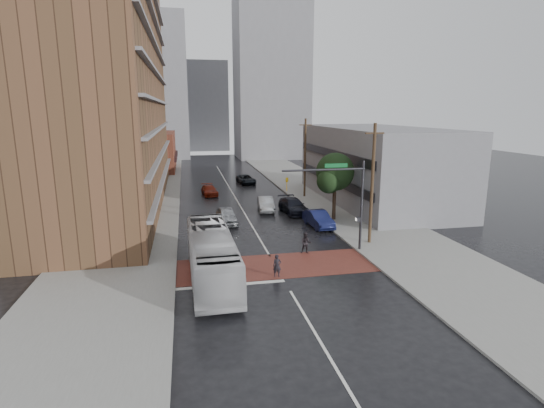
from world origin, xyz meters
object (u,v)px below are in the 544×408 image
pedestrian_b (306,243)px  car_parked_near (318,219)px  suv_travel (246,179)px  pedestrian_a (277,266)px  car_travel_c (209,190)px  transit_bus (212,255)px  car_parked_mid (293,206)px  car_travel_a (226,216)px  car_travel_b (266,204)px  car_parked_far (293,207)px

pedestrian_b → car_parked_near: size_ratio=0.36×
suv_travel → car_parked_near: (3.36, -25.75, 0.11)m
pedestrian_a → pedestrian_b: (3.21, 4.20, 0.08)m
car_travel_c → car_parked_near: car_parked_near is taller
pedestrian_b → car_travel_c: (-6.03, 25.14, -0.21)m
pedestrian_a → pedestrian_b: pedestrian_b is taller
pedestrian_a → car_parked_near: 13.23m
transit_bus → car_parked_mid: size_ratio=2.18×
pedestrian_b → suv_travel: 33.05m
car_travel_a → car_parked_near: bearing=-20.8°
transit_bus → car_parked_near: bearing=44.3°
car_travel_b → car_parked_far: (2.69, -1.58, -0.14)m
car_parked_mid → car_travel_c: bearing=120.6°
transit_bus → car_travel_c: 28.89m
pedestrian_b → car_travel_c: 25.85m
suv_travel → pedestrian_b: bearing=-97.0°
pedestrian_b → transit_bus: bearing=-137.1°
car_parked_mid → car_parked_near: bearing=-85.5°
car_parked_far → suv_travel: bearing=97.0°
car_travel_c → car_parked_mid: car_parked_mid is taller
car_travel_c → car_travel_a: bearing=-92.9°
car_parked_far → car_travel_c: bearing=125.4°
pedestrian_b → car_travel_c: pedestrian_b is taller
pedestrian_a → suv_travel: pedestrian_a is taller
car_travel_a → suv_travel: car_travel_a is taller
suv_travel → car_parked_far: size_ratio=1.31×
car_travel_c → car_parked_far: (8.34, -11.84, -0.01)m
suv_travel → car_parked_near: size_ratio=1.02×
car_travel_b → car_parked_far: car_travel_b is taller
transit_bus → car_parked_mid: transit_bus is taller
car_travel_b → car_parked_near: bearing=-58.9°
suv_travel → car_parked_mid: size_ratio=0.89×
transit_bus → car_travel_b: bearing=67.9°
transit_bus → pedestrian_b: transit_bus is taller
transit_bus → car_parked_far: bearing=58.9°
car_parked_mid → car_parked_far: car_parked_mid is taller
car_travel_a → car_parked_near: 9.05m
car_travel_a → car_parked_mid: bearing=20.2°
car_parked_far → car_parked_mid: bearing=0.3°
car_travel_a → car_travel_b: (4.82, 4.58, -0.03)m
suv_travel → car_parked_mid: car_parked_mid is taller
transit_bus → car_travel_b: (7.13, 18.58, -0.88)m
car_travel_a → car_parked_far: 8.09m
suv_travel → car_parked_mid: (2.39, -19.75, 0.12)m
suv_travel → car_travel_b: bearing=-98.2°
pedestrian_b → car_parked_mid: pedestrian_b is taller
pedestrian_b → car_parked_far: 13.50m
transit_bus → car_travel_a: transit_bus is taller
suv_travel → car_travel_a: bearing=-109.9°
car_parked_near → car_parked_mid: bearing=94.4°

